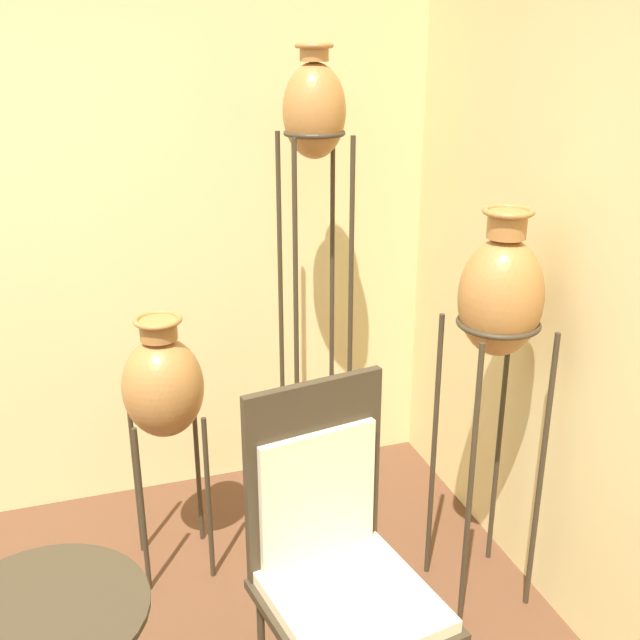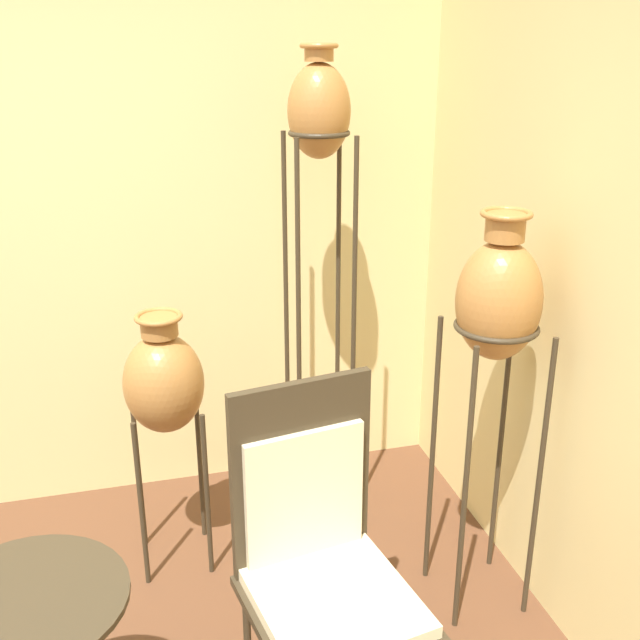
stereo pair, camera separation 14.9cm
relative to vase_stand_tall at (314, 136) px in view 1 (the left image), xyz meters
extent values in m
cylinder|color=#382D1E|center=(-0.12, -0.12, -0.83)|extent=(0.02, 0.02, 1.68)
cylinder|color=#382D1E|center=(0.12, -0.12, -0.83)|extent=(0.02, 0.02, 1.68)
cylinder|color=#382D1E|center=(-0.12, 0.12, -0.83)|extent=(0.02, 0.02, 1.68)
cylinder|color=#382D1E|center=(0.12, 0.12, -0.83)|extent=(0.02, 0.02, 1.68)
torus|color=#382D1E|center=(0.00, 0.00, 0.01)|extent=(0.24, 0.24, 0.02)
ellipsoid|color=#A87038|center=(0.00, 0.00, 0.09)|extent=(0.24, 0.24, 0.36)
cylinder|color=#A87038|center=(0.00, 0.00, 0.30)|extent=(0.11, 0.11, 0.06)
torus|color=#A87038|center=(0.00, 0.00, 0.33)|extent=(0.15, 0.15, 0.02)
cylinder|color=#382D1E|center=(0.29, -0.86, -1.12)|extent=(0.02, 0.02, 1.11)
cylinder|color=#382D1E|center=(0.57, -0.86, -1.12)|extent=(0.02, 0.02, 1.11)
cylinder|color=#382D1E|center=(0.29, -0.58, -1.12)|extent=(0.02, 0.02, 1.11)
cylinder|color=#382D1E|center=(0.57, -0.58, -1.12)|extent=(0.02, 0.02, 1.11)
torus|color=#382D1E|center=(0.43, -0.72, -0.56)|extent=(0.29, 0.29, 0.02)
ellipsoid|color=#A87038|center=(0.43, -0.72, -0.47)|extent=(0.29, 0.29, 0.41)
cylinder|color=#A87038|center=(0.43, -0.72, -0.22)|extent=(0.13, 0.13, 0.09)
torus|color=#A87038|center=(0.43, -0.72, -0.18)|extent=(0.17, 0.17, 0.02)
cylinder|color=#382D1E|center=(-0.79, -0.33, -1.32)|extent=(0.02, 0.02, 0.71)
cylinder|color=#382D1E|center=(-0.54, -0.33, -1.32)|extent=(0.02, 0.02, 0.71)
cylinder|color=#382D1E|center=(-0.79, -0.08, -1.32)|extent=(0.02, 0.02, 0.71)
cylinder|color=#382D1E|center=(-0.54, -0.08, -1.32)|extent=(0.02, 0.02, 0.71)
torus|color=#382D1E|center=(-0.67, -0.21, -0.96)|extent=(0.26, 0.26, 0.02)
ellipsoid|color=#A87038|center=(-0.67, -0.21, -0.88)|extent=(0.31, 0.31, 0.39)
cylinder|color=#A87038|center=(-0.67, -0.21, -0.64)|extent=(0.14, 0.14, 0.07)
torus|color=#A87038|center=(-0.67, -0.21, -0.61)|extent=(0.18, 0.18, 0.02)
cylinder|color=#382D1E|center=(-0.11, -0.94, -1.45)|extent=(0.02, 0.02, 0.46)
cube|color=#382D1E|center=(-0.27, -1.18, -1.20)|extent=(0.55, 0.58, 0.03)
cube|color=beige|center=(-0.27, -1.18, -1.17)|extent=(0.50, 0.53, 0.04)
cube|color=#382D1E|center=(-0.31, -0.95, -0.88)|extent=(0.44, 0.10, 0.62)
cube|color=beige|center=(-0.30, -0.97, -0.94)|extent=(0.38, 0.09, 0.43)
cylinder|color=#382D1E|center=(-1.09, -1.15, -1.01)|extent=(0.54, 0.54, 0.02)
camera|label=1|loc=(-0.90, -2.80, 0.35)|focal=42.00mm
camera|label=2|loc=(-0.75, -2.84, 0.35)|focal=42.00mm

